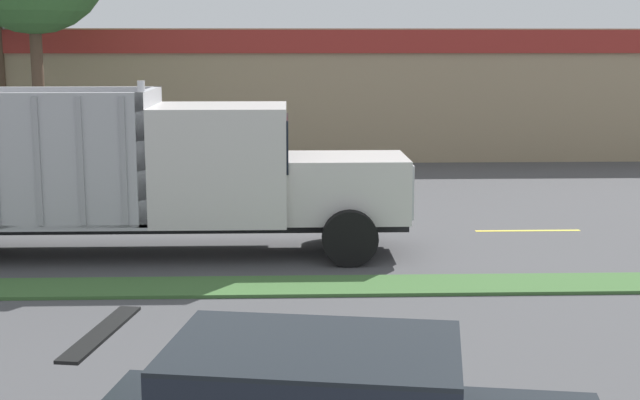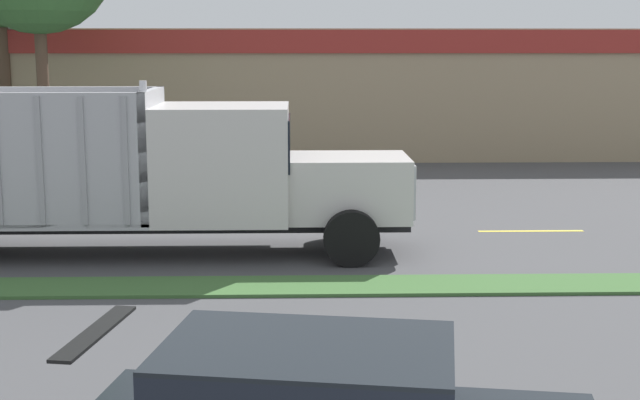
% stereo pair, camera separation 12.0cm
% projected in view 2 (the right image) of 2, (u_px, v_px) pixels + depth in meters
% --- Properties ---
extents(grass_verge, '(120.00, 1.23, 0.06)m').
position_uv_depth(grass_verge, '(432.00, 285.00, 15.59)').
color(grass_verge, '#3D6633').
rests_on(grass_verge, ground_plane).
extents(centre_line_3, '(2.40, 0.14, 0.01)m').
position_uv_depth(centre_line_3, '(52.00, 234.00, 19.93)').
color(centre_line_3, yellow).
rests_on(centre_line_3, ground_plane).
extents(centre_line_4, '(2.40, 0.14, 0.01)m').
position_uv_depth(centre_line_4, '(293.00, 232.00, 20.07)').
color(centre_line_4, yellow).
rests_on(centre_line_4, ground_plane).
extents(centre_line_5, '(2.40, 0.14, 0.01)m').
position_uv_depth(centre_line_5, '(531.00, 231.00, 20.21)').
color(centre_line_5, yellow).
rests_on(centre_line_5, ground_plane).
extents(dump_truck_lead, '(11.43, 2.69, 3.52)m').
position_uv_depth(dump_truck_lead, '(169.00, 176.00, 17.86)').
color(dump_truck_lead, black).
rests_on(dump_truck_lead, ground_plane).
extents(store_building_backdrop, '(30.44, 12.10, 4.72)m').
position_uv_depth(store_building_backdrop, '(339.00, 88.00, 37.19)').
color(store_building_backdrop, '#9E896B').
rests_on(store_building_backdrop, ground_plane).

